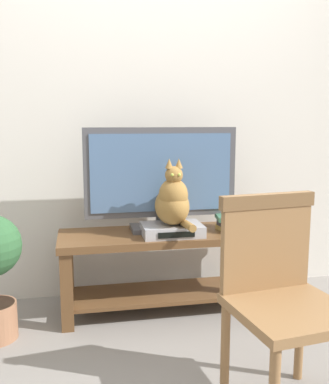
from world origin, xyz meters
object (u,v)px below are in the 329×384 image
(cat, at_px, (173,201))
(book_stack, at_px, (235,223))
(tv, at_px, (161,177))
(wooden_chair, at_px, (280,286))
(tv_stand, at_px, (163,257))
(media_box, at_px, (172,230))

(cat, height_order, book_stack, cat)
(tv, bearing_deg, wooden_chair, -74.24)
(tv_stand, bearing_deg, book_stack, -4.41)
(tv_stand, xyz_separation_m, media_box, (0.04, -0.07, 0.19))
(tv, xyz_separation_m, media_box, (0.04, -0.14, -0.31))
(wooden_chair, distance_m, book_stack, 0.98)
(media_box, xyz_separation_m, wooden_chair, (0.26, -0.93, -0.02))
(cat, xyz_separation_m, book_stack, (0.41, 0.05, -0.16))
(cat, bearing_deg, media_box, 94.61)
(tv_stand, height_order, cat, cat)
(tv_stand, xyz_separation_m, cat, (0.04, -0.09, 0.37))
(tv, relative_size, media_box, 2.63)
(tv, xyz_separation_m, book_stack, (0.46, -0.10, -0.29))
(wooden_chair, bearing_deg, book_stack, 80.79)
(media_box, bearing_deg, cat, -85.39)
(tv_stand, distance_m, wooden_chair, 1.06)
(book_stack, bearing_deg, cat, -172.88)
(cat, relative_size, book_stack, 1.60)
(cat, bearing_deg, wooden_chair, -74.27)
(tv_stand, relative_size, cat, 3.18)
(tv_stand, relative_size, tv, 1.34)
(wooden_chair, bearing_deg, tv, 105.76)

